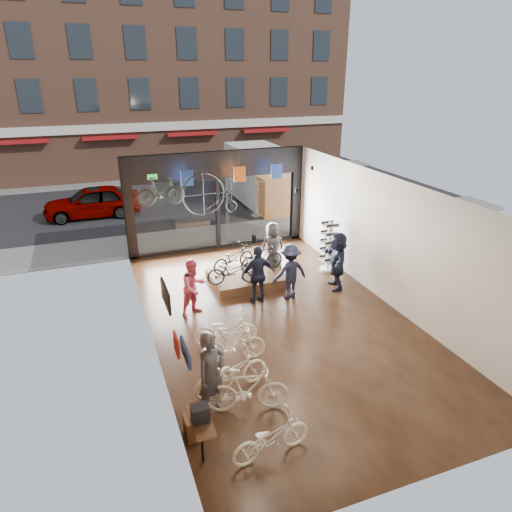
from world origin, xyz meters
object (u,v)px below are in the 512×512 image
customer_4 (273,248)px  penny_farthing (213,195)px  display_bike_right (233,258)px  customer_0 (211,374)px  floor_bike_3 (233,344)px  customer_3 (290,272)px  customer_2 (258,275)px  hung_bike (161,191)px  street_car (92,202)px  display_platform (247,278)px  display_bike_left (233,271)px  floor_bike_0 (271,437)px  customer_5 (337,261)px  box_truck (267,178)px  customer_1 (194,287)px  floor_bike_1 (248,390)px  floor_bike_4 (225,329)px  floor_bike_2 (231,373)px  display_bike_mid (262,258)px  sunglasses_rack (329,247)px

customer_4 → penny_farthing: penny_farthing is taller
display_bike_right → customer_0: size_ratio=0.88×
floor_bike_3 → customer_3: 3.74m
customer_2 → hung_bike: 4.31m
street_car → customer_3: size_ratio=2.49×
display_platform → display_bike_left: (-0.66, -0.57, 0.58)m
floor_bike_0 → customer_5: (4.60, 5.73, 0.53)m
floor_bike_0 → customer_2: 6.00m
customer_4 → penny_farthing: 2.82m
box_truck → floor_bike_3: bearing=-114.9°
display_bike_right → hung_bike: (-2.06, 1.17, 2.19)m
customer_1 → customer_2: 1.97m
floor_bike_1 → display_bike_right: display_bike_right is taller
floor_bike_0 → customer_2: (1.89, 5.67, 0.50)m
box_truck → customer_0: 15.61m
display_platform → customer_0: (-2.73, -5.62, 0.79)m
street_car → display_bike_left: size_ratio=2.69×
box_truck → customer_2: bearing=-112.9°
display_bike_left → box_truck: bearing=-15.7°
display_bike_left → penny_farthing: 3.24m
box_truck → floor_bike_4: box_truck is taller
hung_bike → floor_bike_1: bearing=177.3°
display_bike_right → customer_0: 6.55m
customer_5 → hung_bike: (-4.95, 3.03, 1.98)m
customer_2 → customer_4: (1.25, 1.92, -0.01)m
floor_bike_2 → customer_0: (-0.56, -0.51, 0.47)m
floor_bike_0 → display_bike_left: display_bike_left is taller
display_bike_mid → customer_1: bearing=113.4°
display_bike_mid → customer_0: (-3.27, -5.66, 0.17)m
street_car → hung_bike: size_ratio=2.79×
customer_2 → penny_farthing: bearing=-85.8°
customer_2 → customer_3: bearing=174.3°
floor_bike_4 → display_bike_mid: display_bike_mid is taller
display_platform → display_bike_right: size_ratio=1.46×
display_bike_left → customer_5: bearing=-92.4°
floor_bike_1 → penny_farthing: (1.52, 7.99, 1.98)m
hung_bike → customer_4: bearing=-113.8°
box_truck → hung_bike: bearing=-133.3°
customer_3 → customer_4: 2.01m
display_bike_mid → customer_4: (0.56, 0.43, 0.13)m
floor_bike_0 → hung_bike: (-0.35, 8.76, 2.51)m
street_car → display_bike_left: street_car is taller
display_bike_left → hung_bike: (-1.72, 2.21, 2.19)m
display_platform → display_bike_left: display_bike_left is taller
penny_farthing → customer_0: bearing=-105.9°
street_car → sunglasses_rack: bearing=38.0°
customer_1 → customer_0: bearing=-124.1°
customer_4 → customer_5: bearing=127.7°
customer_1 → customer_4: 3.76m
box_truck → display_platform: bearing=-115.5°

